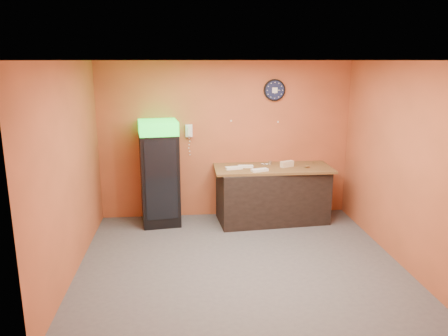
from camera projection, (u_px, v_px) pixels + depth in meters
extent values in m
plane|color=#47474C|center=(239.00, 261.00, 6.25)|extent=(4.50, 4.50, 0.00)
cube|color=#C15D36|center=(226.00, 140.00, 7.85)|extent=(4.50, 0.02, 2.80)
cube|color=#C15D36|center=(70.00, 170.00, 5.71)|extent=(0.02, 4.00, 2.80)
cube|color=#C15D36|center=(399.00, 163.00, 6.13)|extent=(0.02, 4.00, 2.80)
cube|color=white|center=(241.00, 60.00, 5.58)|extent=(4.50, 4.00, 0.02)
cube|color=black|center=(160.00, 179.00, 7.55)|extent=(0.71, 0.71, 1.59)
cube|color=#1BEA2B|center=(158.00, 127.00, 7.33)|extent=(0.71, 0.71, 0.23)
cube|color=black|center=(156.00, 181.00, 7.22)|extent=(0.53, 0.09, 1.36)
cube|color=black|center=(272.00, 195.00, 7.74)|extent=(1.95, 0.99, 0.95)
cylinder|color=black|center=(274.00, 90.00, 7.69)|extent=(0.38, 0.05, 0.38)
cylinder|color=#0F1433|center=(275.00, 90.00, 7.67)|extent=(0.33, 0.01, 0.33)
cube|color=white|center=(275.00, 90.00, 7.66)|extent=(0.09, 0.00, 0.09)
cube|color=white|center=(189.00, 131.00, 7.70)|extent=(0.12, 0.07, 0.22)
cube|color=white|center=(189.00, 131.00, 7.65)|extent=(0.05, 0.04, 0.18)
cube|color=brown|center=(273.00, 168.00, 7.62)|extent=(2.05, 0.86, 0.04)
cube|color=beige|center=(287.00, 165.00, 7.63)|extent=(0.26, 0.18, 0.05)
cube|color=beige|center=(287.00, 163.00, 7.62)|extent=(0.26, 0.18, 0.05)
cube|color=white|center=(234.00, 168.00, 7.48)|extent=(0.30, 0.17, 0.04)
cube|color=white|center=(260.00, 170.00, 7.33)|extent=(0.30, 0.19, 0.04)
cube|color=white|center=(246.00, 166.00, 7.59)|extent=(0.27, 0.13, 0.04)
cylinder|color=silver|center=(270.00, 163.00, 7.80)|extent=(0.07, 0.07, 0.07)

